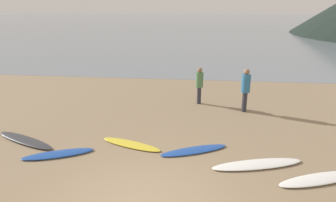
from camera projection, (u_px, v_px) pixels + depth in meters
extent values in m
cube|color=#8C7559|center=(178.00, 89.00, 16.03)|extent=(120.00, 120.00, 0.20)
cube|color=slate|center=(198.00, 23.00, 64.74)|extent=(140.00, 100.00, 0.01)
ellipsoid|color=#333338|center=(25.00, 140.00, 9.71)|extent=(2.47, 1.44, 0.09)
ellipsoid|color=#1E479E|center=(58.00, 154.00, 8.85)|extent=(2.03, 1.25, 0.07)
ellipsoid|color=yellow|center=(131.00, 144.00, 9.46)|extent=(2.09, 1.13, 0.07)
ellipsoid|color=#1E479E|center=(194.00, 150.00, 9.08)|extent=(2.09, 1.31, 0.06)
ellipsoid|color=white|center=(257.00, 164.00, 8.28)|extent=(2.61, 1.24, 0.08)
ellipsoid|color=white|center=(320.00, 179.00, 7.60)|extent=(2.32, 1.30, 0.08)
cylinder|color=#2D2D38|center=(244.00, 102.00, 12.29)|extent=(0.19, 0.19, 0.81)
cylinder|color=teal|center=(246.00, 83.00, 12.05)|extent=(0.35, 0.35, 0.71)
sphere|color=#936B4C|center=(247.00, 72.00, 11.91)|extent=(0.23, 0.23, 0.23)
cylinder|color=#2D2D38|center=(199.00, 95.00, 13.26)|extent=(0.18, 0.18, 0.74)
cylinder|color=#4C7A4C|center=(200.00, 80.00, 13.05)|extent=(0.32, 0.32, 0.65)
sphere|color=#936B4C|center=(200.00, 70.00, 12.92)|extent=(0.21, 0.21, 0.21)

